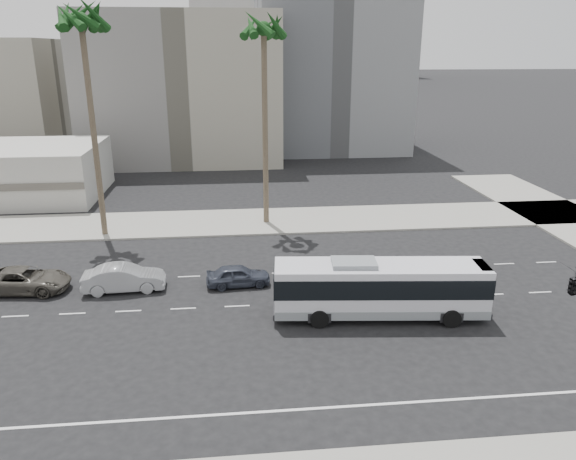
{
  "coord_description": "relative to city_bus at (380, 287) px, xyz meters",
  "views": [
    {
      "loc": [
        -5.93,
        -27.67,
        13.8
      ],
      "look_at": [
        -2.7,
        4.0,
        3.09
      ],
      "focal_mm": 33.76,
      "sensor_mm": 36.0,
      "label": 1
    }
  ],
  "objects": [
    {
      "name": "highrise_far",
      "position": [
        68.37,
        261.95,
        28.3
      ],
      "size": [
        22.0,
        22.0,
        60.0
      ],
      "primitive_type": "cube",
      "color": "#51555E",
      "rests_on": "ground"
    },
    {
      "name": "car_b",
      "position": [
        -14.3,
        4.79,
        -0.91
      ],
      "size": [
        1.95,
        4.89,
        1.58
      ],
      "primitive_type": "imported",
      "rotation": [
        0.0,
        0.0,
        1.63
      ],
      "color": "#9FA0A4",
      "rests_on": "ground"
    },
    {
      "name": "palm_near",
      "position": [
        -5.02,
        17.03,
        13.16
      ],
      "size": [
        4.87,
        4.87,
        16.4
      ],
      "rotation": [
        0.0,
        0.0,
        0.39
      ],
      "color": "brown",
      "rests_on": "ground"
    },
    {
      "name": "midrise_beige_west",
      "position": [
        -13.63,
        46.95,
        7.3
      ],
      "size": [
        24.0,
        18.0,
        18.0
      ],
      "primitive_type": "cube",
      "color": "gray",
      "rests_on": "ground"
    },
    {
      "name": "midrise_gray_center",
      "position": [
        6.37,
        53.95,
        11.3
      ],
      "size": [
        20.0,
        20.0,
        26.0
      ],
      "primitive_type": "cube",
      "color": "slate",
      "rests_on": "ground"
    },
    {
      "name": "ground",
      "position": [
        -1.63,
        1.95,
        -1.7
      ],
      "size": [
        700.0,
        700.0,
        0.0
      ],
      "primitive_type": "plane",
      "color": "black",
      "rests_on": "ground"
    },
    {
      "name": "city_bus",
      "position": [
        0.0,
        0.0,
        0.0
      ],
      "size": [
        11.47,
        3.57,
        3.24
      ],
      "rotation": [
        0.0,
        0.0,
        -0.09
      ],
      "color": "silver",
      "rests_on": "ground"
    },
    {
      "name": "sidewalk_north",
      "position": [
        -1.63,
        17.45,
        -1.63
      ],
      "size": [
        120.0,
        7.0,
        0.15
      ],
      "primitive_type": "cube",
      "color": "gray",
      "rests_on": "ground"
    },
    {
      "name": "car_a",
      "position": [
        -7.51,
        4.79,
        -1.04
      ],
      "size": [
        1.82,
        3.98,
        1.32
      ],
      "primitive_type": "imported",
      "rotation": [
        0.0,
        0.0,
        1.64
      ],
      "color": "#363B49",
      "rests_on": "ground"
    },
    {
      "name": "car_c",
      "position": [
        -20.18,
        5.25,
        -0.97
      ],
      "size": [
        2.88,
        5.46,
        1.46
      ],
      "primitive_type": "imported",
      "rotation": [
        0.0,
        0.0,
        1.48
      ],
      "color": "#4E4A42",
      "rests_on": "ground"
    },
    {
      "name": "palm_mid",
      "position": [
        -17.68,
        15.25,
        13.59
      ],
      "size": [
        5.51,
        5.51,
        17.0
      ],
      "rotation": [
        0.0,
        0.0,
        0.24
      ],
      "color": "brown",
      "rests_on": "ground"
    }
  ]
}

